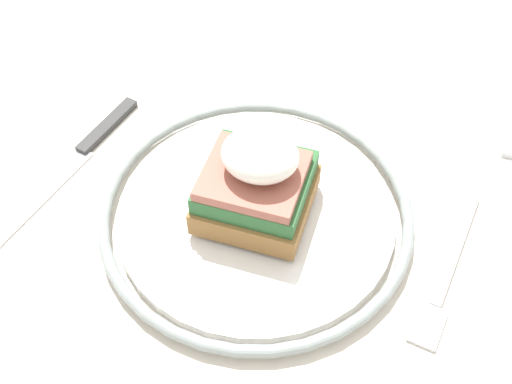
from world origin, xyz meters
TOP-DOWN VIEW (x-y plane):
  - dining_table at (0.00, 0.00)m, footprint 0.88×0.88m
  - plate at (0.01, 0.06)m, footprint 0.26×0.26m
  - sandwich at (0.01, 0.06)m, footprint 0.09×0.08m
  - fork at (-0.15, 0.07)m, footprint 0.04×0.15m
  - knife at (0.19, 0.04)m, footprint 0.06×0.19m

SIDE VIEW (x-z plane):
  - dining_table at x=0.00m, z-range 0.25..0.97m
  - fork at x=-0.15m, z-range 0.72..0.73m
  - knife at x=0.19m, z-range 0.72..0.73m
  - plate at x=0.01m, z-range 0.72..0.74m
  - sandwich at x=0.01m, z-range 0.73..0.81m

